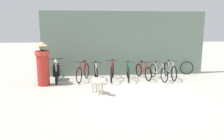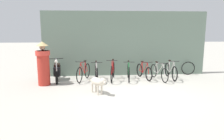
{
  "view_description": "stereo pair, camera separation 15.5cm",
  "coord_description": "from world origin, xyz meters",
  "px_view_note": "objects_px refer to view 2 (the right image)",
  "views": [
    {
      "loc": [
        -1.62,
        -6.97,
        2.22
      ],
      "look_at": [
        -0.81,
        1.3,
        0.65
      ],
      "focal_mm": 35.0,
      "sensor_mm": 36.0,
      "label": 1
    },
    {
      "loc": [
        -1.47,
        -6.99,
        2.22
      ],
      "look_at": [
        -0.81,
        1.3,
        0.65
      ],
      "focal_mm": 35.0,
      "sensor_mm": 36.0,
      "label": 2
    }
  ],
  "objects_px": {
    "bicycle_3": "(128,72)",
    "motorcycle": "(57,71)",
    "bicycle_5": "(159,72)",
    "bicycle_6": "(171,71)",
    "bicycle_1": "(96,73)",
    "stray_dog": "(98,82)",
    "person_in_robes": "(43,63)",
    "bicycle_0": "(84,72)",
    "spare_tire_left": "(188,68)",
    "bicycle_4": "(144,72)",
    "bicycle_2": "(113,71)"
  },
  "relations": [
    {
      "from": "motorcycle",
      "to": "stray_dog",
      "type": "relative_size",
      "value": 1.96
    },
    {
      "from": "motorcycle",
      "to": "bicycle_0",
      "type": "bearing_deg",
      "value": 79.25
    },
    {
      "from": "bicycle_0",
      "to": "motorcycle",
      "type": "bearing_deg",
      "value": -76.16
    },
    {
      "from": "bicycle_1",
      "to": "bicycle_5",
      "type": "xyz_separation_m",
      "value": [
        2.74,
        -0.08,
        -0.02
      ]
    },
    {
      "from": "bicycle_4",
      "to": "motorcycle",
      "type": "bearing_deg",
      "value": -102.59
    },
    {
      "from": "bicycle_5",
      "to": "bicycle_6",
      "type": "bearing_deg",
      "value": 97.16
    },
    {
      "from": "bicycle_0",
      "to": "stray_dog",
      "type": "distance_m",
      "value": 2.18
    },
    {
      "from": "bicycle_0",
      "to": "motorcycle",
      "type": "height_order",
      "value": "motorcycle"
    },
    {
      "from": "bicycle_6",
      "to": "bicycle_3",
      "type": "bearing_deg",
      "value": -85.75
    },
    {
      "from": "bicycle_2",
      "to": "spare_tire_left",
      "type": "bearing_deg",
      "value": 111.58
    },
    {
      "from": "bicycle_4",
      "to": "person_in_robes",
      "type": "relative_size",
      "value": 0.9
    },
    {
      "from": "stray_dog",
      "to": "person_in_robes",
      "type": "distance_m",
      "value": 2.58
    },
    {
      "from": "motorcycle",
      "to": "spare_tire_left",
      "type": "relative_size",
      "value": 2.97
    },
    {
      "from": "spare_tire_left",
      "to": "bicycle_1",
      "type": "bearing_deg",
      "value": -168.91
    },
    {
      "from": "stray_dog",
      "to": "motorcycle",
      "type": "bearing_deg",
      "value": -171.78
    },
    {
      "from": "bicycle_3",
      "to": "spare_tire_left",
      "type": "distance_m",
      "value": 3.21
    },
    {
      "from": "bicycle_1",
      "to": "bicycle_2",
      "type": "relative_size",
      "value": 0.97
    },
    {
      "from": "bicycle_6",
      "to": "person_in_robes",
      "type": "distance_m",
      "value": 5.51
    },
    {
      "from": "spare_tire_left",
      "to": "bicycle_0",
      "type": "bearing_deg",
      "value": -171.4
    },
    {
      "from": "bicycle_3",
      "to": "person_in_robes",
      "type": "relative_size",
      "value": 0.93
    },
    {
      "from": "bicycle_4",
      "to": "spare_tire_left",
      "type": "height_order",
      "value": "bicycle_4"
    },
    {
      "from": "bicycle_6",
      "to": "motorcycle",
      "type": "height_order",
      "value": "motorcycle"
    },
    {
      "from": "bicycle_0",
      "to": "bicycle_2",
      "type": "height_order",
      "value": "bicycle_2"
    },
    {
      "from": "stray_dog",
      "to": "person_in_robes",
      "type": "height_order",
      "value": "person_in_robes"
    },
    {
      "from": "spare_tire_left",
      "to": "motorcycle",
      "type": "bearing_deg",
      "value": -173.58
    },
    {
      "from": "bicycle_1",
      "to": "bicycle_0",
      "type": "bearing_deg",
      "value": -104.2
    },
    {
      "from": "bicycle_2",
      "to": "bicycle_5",
      "type": "xyz_separation_m",
      "value": [
        2.03,
        -0.13,
        -0.05
      ]
    },
    {
      "from": "bicycle_0",
      "to": "bicycle_6",
      "type": "height_order",
      "value": "bicycle_0"
    },
    {
      "from": "bicycle_4",
      "to": "stray_dog",
      "type": "bearing_deg",
      "value": -56.68
    },
    {
      "from": "bicycle_6",
      "to": "bicycle_0",
      "type": "bearing_deg",
      "value": -89.09
    },
    {
      "from": "bicycle_0",
      "to": "spare_tire_left",
      "type": "relative_size",
      "value": 2.48
    },
    {
      "from": "bicycle_3",
      "to": "bicycle_5",
      "type": "distance_m",
      "value": 1.34
    },
    {
      "from": "bicycle_3",
      "to": "motorcycle",
      "type": "height_order",
      "value": "motorcycle"
    },
    {
      "from": "bicycle_2",
      "to": "bicycle_5",
      "type": "height_order",
      "value": "bicycle_2"
    },
    {
      "from": "person_in_robes",
      "to": "bicycle_2",
      "type": "bearing_deg",
      "value": -175.45
    },
    {
      "from": "stray_dog",
      "to": "person_in_robes",
      "type": "xyz_separation_m",
      "value": [
        -2.13,
        1.39,
        0.46
      ]
    },
    {
      "from": "bicycle_6",
      "to": "person_in_robes",
      "type": "bearing_deg",
      "value": -81.51
    },
    {
      "from": "bicycle_0",
      "to": "bicycle_6",
      "type": "xyz_separation_m",
      "value": [
        3.9,
        -0.02,
        -0.01
      ]
    },
    {
      "from": "stray_dog",
      "to": "spare_tire_left",
      "type": "distance_m",
      "value": 5.3
    },
    {
      "from": "bicycle_1",
      "to": "person_in_robes",
      "type": "relative_size",
      "value": 1.0
    },
    {
      "from": "bicycle_0",
      "to": "bicycle_5",
      "type": "relative_size",
      "value": 0.95
    },
    {
      "from": "bicycle_6",
      "to": "stray_dog",
      "type": "height_order",
      "value": "bicycle_6"
    },
    {
      "from": "bicycle_0",
      "to": "bicycle_5",
      "type": "height_order",
      "value": "bicycle_0"
    },
    {
      "from": "bicycle_4",
      "to": "motorcycle",
      "type": "distance_m",
      "value": 3.84
    },
    {
      "from": "bicycle_2",
      "to": "stray_dog",
      "type": "height_order",
      "value": "bicycle_2"
    },
    {
      "from": "stray_dog",
      "to": "spare_tire_left",
      "type": "xyz_separation_m",
      "value": [
        4.46,
        2.87,
        -0.1
      ]
    },
    {
      "from": "bicycle_1",
      "to": "bicycle_5",
      "type": "height_order",
      "value": "bicycle_1"
    },
    {
      "from": "motorcycle",
      "to": "stray_dog",
      "type": "height_order",
      "value": "motorcycle"
    },
    {
      "from": "bicycle_1",
      "to": "bicycle_4",
      "type": "distance_m",
      "value": 2.14
    },
    {
      "from": "bicycle_3",
      "to": "spare_tire_left",
      "type": "height_order",
      "value": "bicycle_3"
    }
  ]
}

